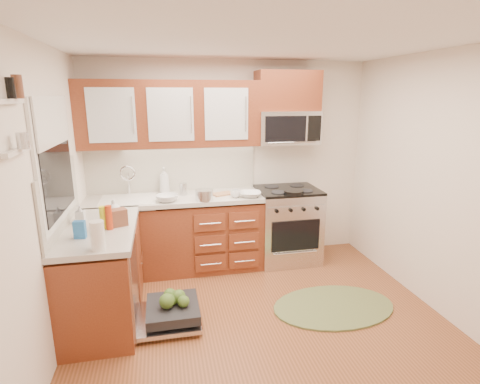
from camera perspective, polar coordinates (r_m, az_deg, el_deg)
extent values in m
plane|color=brown|center=(3.65, 3.91, -20.29)|extent=(3.50, 3.50, 0.00)
plane|color=white|center=(3.03, 4.78, 22.37)|extent=(3.50, 3.50, 0.00)
cube|color=white|center=(4.78, -1.55, 4.47)|extent=(3.50, 0.04, 2.50)
cube|color=white|center=(1.64, 22.36, -17.26)|extent=(3.50, 0.04, 2.50)
cube|color=white|center=(3.13, -28.22, -2.71)|extent=(0.04, 3.50, 2.50)
cube|color=white|center=(3.97, 29.37, 0.49)|extent=(0.04, 3.50, 2.50)
cube|color=maroon|center=(4.64, -9.70, -6.65)|extent=(2.05, 0.60, 0.85)
cube|color=maroon|center=(3.83, -20.18, -12.07)|extent=(0.60, 1.25, 0.85)
cube|color=beige|center=(4.48, -9.95, -1.02)|extent=(2.07, 0.64, 0.05)
cube|color=beige|center=(3.65, -20.68, -5.37)|extent=(0.64, 1.27, 0.05)
cube|color=beige|center=(4.70, -10.26, 3.57)|extent=(2.05, 0.02, 0.57)
cube|color=beige|center=(3.62, -25.72, -0.90)|extent=(0.02, 1.25, 0.57)
cube|color=maroon|center=(4.71, 7.23, 15.04)|extent=(0.76, 0.35, 0.47)
cube|color=white|center=(3.49, -26.62, 9.67)|extent=(0.02, 0.96, 0.40)
cube|color=white|center=(2.68, -31.70, 11.69)|extent=(0.04, 0.40, 0.03)
cube|color=white|center=(2.70, -30.86, 5.35)|extent=(0.04, 0.40, 0.03)
cylinder|color=black|center=(4.47, 8.17, -0.03)|extent=(0.28, 0.28, 0.04)
cylinder|color=silver|center=(4.27, -5.47, -0.44)|extent=(0.22, 0.22, 0.12)
cube|color=#A9764D|center=(4.51, -2.67, -0.27)|extent=(0.28, 0.23, 0.02)
cylinder|color=silver|center=(4.52, -8.61, 0.46)|extent=(0.09, 0.09, 0.15)
cylinder|color=white|center=(3.09, -20.88, -6.23)|extent=(0.11, 0.11, 0.23)
cylinder|color=yellow|center=(3.55, -20.08, -3.69)|extent=(0.08, 0.08, 0.21)
cylinder|color=#B7300F|center=(3.51, -19.35, -3.70)|extent=(0.07, 0.07, 0.22)
cube|color=brown|center=(3.60, -18.13, -3.72)|extent=(0.19, 0.16, 0.16)
cube|color=#286DBC|center=(3.40, -23.23, -5.29)|extent=(0.10, 0.07, 0.15)
imported|color=#999999|center=(4.40, 1.58, -0.35)|extent=(0.30, 0.30, 0.06)
imported|color=#999999|center=(4.28, -11.04, -0.93)|extent=(0.28, 0.28, 0.08)
imported|color=#999999|center=(4.36, -0.67, -0.26)|extent=(0.14, 0.14, 0.09)
imported|color=#999999|center=(4.62, -11.47, 1.75)|extent=(0.13, 0.13, 0.32)
imported|color=#999999|center=(3.80, -23.18, -3.08)|extent=(0.08, 0.08, 0.17)
imported|color=#999999|center=(3.91, -18.68, -2.22)|extent=(0.15, 0.15, 0.17)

